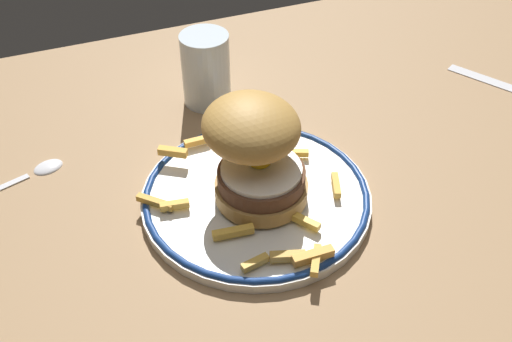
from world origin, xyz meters
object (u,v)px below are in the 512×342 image
Objects in this scene: dinner_plate at (256,196)px; spoon at (36,170)px; water_glass at (208,73)px; burger at (255,150)px.

spoon is at bearing 148.13° from dinner_plate.
water_glass reaches higher than dinner_plate.
dinner_plate is 1.97× the size of spoon.
burger reaches higher than spoon.
burger is 1.42× the size of water_glass.
burger is at bearing -93.58° from water_glass.
spoon is (-24.25, -6.94, -4.03)cm from water_glass.
water_glass is at bearing 86.42° from burger.
dinner_plate is at bearing -93.77° from water_glass.
water_glass is (1.30, 20.76, -2.93)cm from burger.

